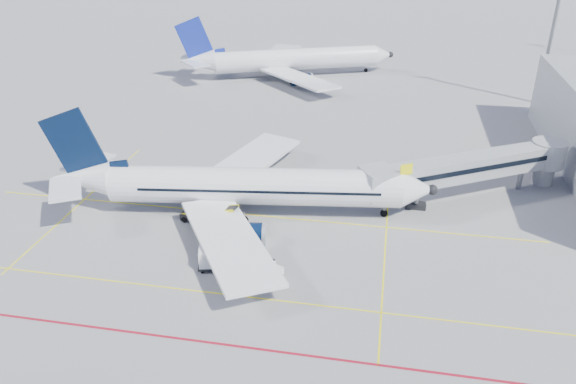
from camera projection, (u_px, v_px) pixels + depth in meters
name	position (u px, v px, depth m)	size (l,w,h in m)	color
ground	(236.00, 255.00, 53.49)	(420.00, 420.00, 0.00)	gray
apron_markings	(218.00, 278.00, 50.16)	(90.00, 35.12, 0.01)	yellow
jet_bridge	(477.00, 167.00, 62.75)	(23.55, 15.78, 6.30)	#9A9DA3
floodlight_mast_ne	(555.00, 21.00, 89.30)	(3.20, 0.61, 25.45)	slate
main_aircraft	(239.00, 186.00, 59.50)	(41.03, 35.61, 12.02)	silver
second_aircraft	(287.00, 60.00, 109.02)	(40.84, 34.57, 12.47)	silver
baggage_tug	(271.00, 268.00, 50.53)	(2.18, 1.80, 1.33)	silver
cargo_dolly	(219.00, 258.00, 51.12)	(4.07, 2.57, 2.07)	black
belt_loader	(204.00, 217.00, 58.81)	(6.64, 2.82, 2.66)	black
ramp_worker	(259.00, 260.00, 51.03)	(0.71, 0.47, 1.96)	yellow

